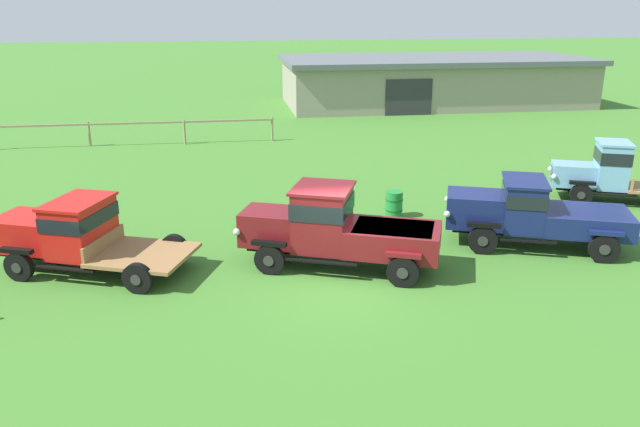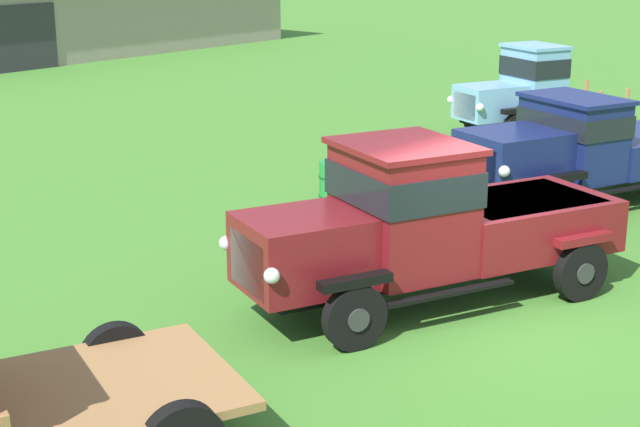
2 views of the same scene
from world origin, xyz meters
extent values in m
plane|color=#3D7528|center=(0.00, 0.00, 0.00)|extent=(240.00, 240.00, 0.00)
cube|color=gray|center=(12.84, 30.38, 1.54)|extent=(21.68, 9.25, 3.08)
cube|color=#2D2D33|center=(9.58, 25.71, 1.20)|extent=(3.20, 0.08, 2.40)
cylinder|color=black|center=(-4.35, 2.28, 0.41)|extent=(0.83, 0.48, 0.82)
cylinder|color=#2D2D2D|center=(-4.31, 2.38, 0.41)|extent=(0.28, 0.13, 0.29)
cube|color=olive|center=(-5.09, 1.40, 0.60)|extent=(3.11, 2.96, 0.10)
cylinder|color=black|center=(-1.69, 0.94, 0.43)|extent=(0.86, 0.48, 0.85)
cylinder|color=#2D2D2D|center=(-1.73, 0.84, 0.43)|extent=(0.29, 0.14, 0.30)
cylinder|color=black|center=(-0.98, 2.71, 0.43)|extent=(0.86, 0.48, 0.85)
cylinder|color=#2D2D2D|center=(-0.95, 2.81, 0.43)|extent=(0.29, 0.14, 0.30)
cylinder|color=black|center=(1.71, -0.42, 0.43)|extent=(0.86, 0.48, 0.85)
cylinder|color=#2D2D2D|center=(1.67, -0.52, 0.43)|extent=(0.29, 0.14, 0.30)
cylinder|color=black|center=(2.42, 1.35, 0.43)|extent=(0.86, 0.48, 0.85)
cylinder|color=#2D2D2D|center=(2.45, 1.45, 0.43)|extent=(0.29, 0.14, 0.30)
cube|color=black|center=(0.29, 1.17, 0.51)|extent=(5.17, 2.88, 0.12)
cube|color=maroon|center=(-1.56, 1.91, 1.05)|extent=(1.98, 1.83, 0.96)
cube|color=silver|center=(-2.27, 2.20, 1.00)|extent=(0.45, 1.00, 0.72)
sphere|color=silver|center=(-2.55, 1.54, 1.07)|extent=(0.20, 0.20, 0.20)
sphere|color=silver|center=(-2.02, 2.87, 1.07)|extent=(0.20, 0.20, 0.20)
cube|color=black|center=(-1.69, 0.94, 0.90)|extent=(0.99, 0.55, 0.12)
cube|color=black|center=(-0.98, 2.71, 0.90)|extent=(0.99, 0.55, 0.12)
cube|color=maroon|center=(-0.15, 1.35, 1.41)|extent=(1.96, 2.09, 1.68)
cube|color=black|center=(-0.15, 1.35, 1.79)|extent=(2.03, 2.15, 0.47)
cube|color=maroon|center=(-0.15, 1.35, 2.29)|extent=(2.13, 2.22, 0.08)
cube|color=black|center=(-0.36, 0.43, 0.49)|extent=(1.93, 0.88, 0.05)
cube|color=black|center=(0.33, 2.16, 0.49)|extent=(1.93, 0.88, 0.05)
cube|color=maroon|center=(1.71, 0.61, 0.94)|extent=(3.02, 2.58, 0.75)
cube|color=black|center=(1.71, 0.61, 1.29)|extent=(2.54, 2.18, 0.06)
cube|color=maroon|center=(1.71, -0.42, 0.90)|extent=(0.95, 0.53, 0.12)
cube|color=maroon|center=(2.42, 1.35, 0.90)|extent=(0.95, 0.53, 0.12)
cylinder|color=black|center=(4.70, 1.44, 0.43)|extent=(0.86, 0.44, 0.86)
cylinder|color=#2D2D2D|center=(4.67, 1.35, 0.43)|extent=(0.29, 0.13, 0.30)
cylinder|color=black|center=(5.43, 3.40, 0.43)|extent=(0.86, 0.44, 0.86)
cylinder|color=#2D2D2D|center=(5.46, 3.48, 0.43)|extent=(0.29, 0.13, 0.30)
cylinder|color=black|center=(8.61, 2.21, 0.43)|extent=(0.86, 0.44, 0.86)
cylinder|color=#2D2D2D|center=(8.64, 2.30, 0.43)|extent=(0.29, 0.13, 0.30)
cube|color=black|center=(6.55, 1.86, 0.51)|extent=(5.05, 2.80, 0.12)
cube|color=#141E51|center=(4.82, 2.51, 1.07)|extent=(2.11, 1.96, 1.00)
cube|color=silver|center=(4.05, 2.79, 1.02)|extent=(0.46, 1.10, 0.75)
sphere|color=silver|center=(3.77, 2.06, 1.10)|extent=(0.20, 0.20, 0.20)
sphere|color=silver|center=(4.32, 3.53, 1.10)|extent=(0.20, 0.20, 0.20)
cube|color=black|center=(4.70, 1.44, 0.91)|extent=(1.00, 0.53, 0.12)
cube|color=black|center=(5.43, 3.40, 0.91)|extent=(1.00, 0.53, 0.12)
cube|color=#141E51|center=(6.16, 2.01, 1.29)|extent=(1.72, 2.12, 1.44)
cube|color=black|center=(6.16, 2.01, 1.61)|extent=(1.77, 2.18, 0.40)
cube|color=#141E51|center=(6.16, 2.01, 2.05)|extent=(1.85, 2.24, 0.08)
cube|color=black|center=(5.91, 1.01, 0.49)|extent=(1.56, 0.69, 0.05)
cube|color=black|center=(6.62, 2.93, 0.49)|extent=(1.56, 0.69, 0.05)
cube|color=#141E51|center=(8.61, 2.21, 0.91)|extent=(0.96, 0.52, 0.12)
cylinder|color=black|center=(10.22, 5.45, 0.40)|extent=(0.81, 0.47, 0.80)
cylinder|color=#2D2D2D|center=(10.18, 5.35, 0.40)|extent=(0.27, 0.13, 0.28)
cylinder|color=black|center=(10.83, 6.94, 0.40)|extent=(0.81, 0.47, 0.80)
cylinder|color=#2D2D2D|center=(10.87, 7.04, 0.40)|extent=(0.27, 0.13, 0.28)
cylinder|color=black|center=(12.94, 4.35, 0.40)|extent=(0.81, 0.47, 0.80)
cylinder|color=#2D2D2D|center=(12.90, 4.25, 0.40)|extent=(0.27, 0.13, 0.28)
cylinder|color=black|center=(13.54, 5.84, 0.40)|extent=(0.81, 0.47, 0.80)
cylinder|color=#2D2D2D|center=(13.58, 5.94, 0.40)|extent=(0.27, 0.13, 0.28)
cube|color=black|center=(11.74, 5.70, 0.48)|extent=(4.30, 2.43, 0.12)
cube|color=#70A3D1|center=(10.31, 6.28, 0.96)|extent=(1.87, 1.63, 0.83)
cube|color=silver|center=(9.62, 6.56, 0.92)|extent=(0.39, 0.84, 0.62)
sphere|color=silver|center=(9.38, 6.01, 0.98)|extent=(0.20, 0.20, 0.20)
sphere|color=silver|center=(9.83, 7.13, 0.98)|extent=(0.20, 0.20, 0.20)
cube|color=black|center=(10.22, 5.45, 0.85)|extent=(0.93, 0.53, 0.12)
cube|color=black|center=(10.83, 6.94, 0.85)|extent=(0.93, 0.53, 0.12)
cube|color=#70A3D1|center=(11.52, 5.79, 1.37)|extent=(1.51, 1.71, 1.66)
cube|color=black|center=(11.52, 5.79, 1.75)|extent=(1.56, 1.75, 0.47)
cube|color=#70A3D1|center=(11.52, 5.79, 2.25)|extent=(1.63, 1.81, 0.08)
cube|color=black|center=(11.32, 5.02, 0.46)|extent=(1.42, 0.69, 0.05)
cube|color=black|center=(11.91, 6.48, 0.46)|extent=(1.42, 0.69, 0.05)
cube|color=#9E7547|center=(12.95, 5.21, 0.59)|extent=(2.49, 2.26, 0.10)
cube|color=#9E7547|center=(11.82, 4.85, 0.89)|extent=(0.10, 0.10, 0.49)
cube|color=#9E7547|center=(12.39, 6.26, 0.89)|extent=(0.10, 0.10, 0.49)
cube|color=#9E7547|center=(12.67, 4.50, 0.89)|extent=(0.10, 0.10, 0.49)
cube|color=#9E7547|center=(13.24, 5.92, 0.89)|extent=(0.10, 0.10, 0.49)
cube|color=#9E7547|center=(13.52, 4.16, 0.89)|extent=(0.10, 0.10, 0.49)
cube|color=#9E7547|center=(14.09, 5.57, 0.89)|extent=(0.10, 0.10, 0.49)
cylinder|color=#1E7F33|center=(2.99, 5.16, 0.47)|extent=(0.59, 0.59, 0.94)
cylinder|color=#124C1E|center=(2.99, 5.16, 0.66)|extent=(0.62, 0.62, 0.03)
cylinder|color=#124C1E|center=(2.99, 5.16, 0.28)|extent=(0.62, 0.62, 0.03)
camera|label=1|loc=(-2.75, -14.94, 7.09)|focal=35.00mm
camera|label=2|loc=(-10.56, -6.11, 5.09)|focal=55.00mm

